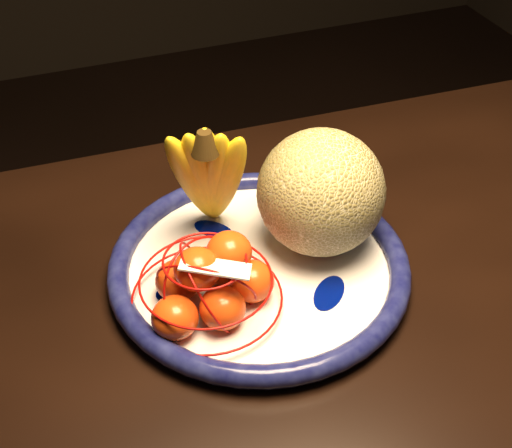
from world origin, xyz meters
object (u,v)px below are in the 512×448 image
object	(u,v)px
dining_table	(222,436)
banana_bunch	(209,173)
cantaloupe	(321,192)
fruit_bowl	(259,267)
mandarin_bag	(210,283)

from	to	relation	value
dining_table	banana_bunch	bearing A→B (deg)	75.62
cantaloupe	banana_bunch	size ratio (longest dim) A/B	0.82
cantaloupe	banana_bunch	bearing A→B (deg)	152.75
fruit_bowl	mandarin_bag	xyz separation A→B (m)	(-0.07, -0.04, 0.03)
cantaloupe	mandarin_bag	distance (m)	0.17
banana_bunch	mandarin_bag	size ratio (longest dim) A/B	1.00
cantaloupe	mandarin_bag	bearing A→B (deg)	-160.43
banana_bunch	mandarin_bag	world-z (taller)	banana_bunch
dining_table	mandarin_bag	size ratio (longest dim) A/B	8.52
dining_table	cantaloupe	xyz separation A→B (m)	(0.18, 0.16, 0.17)
fruit_bowl	banana_bunch	xyz separation A→B (m)	(-0.03, 0.08, 0.09)
dining_table	fruit_bowl	distance (m)	0.19
fruit_bowl	cantaloupe	size ratio (longest dim) A/B	2.36
cantaloupe	banana_bunch	distance (m)	0.13
dining_table	cantaloupe	distance (m)	0.29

